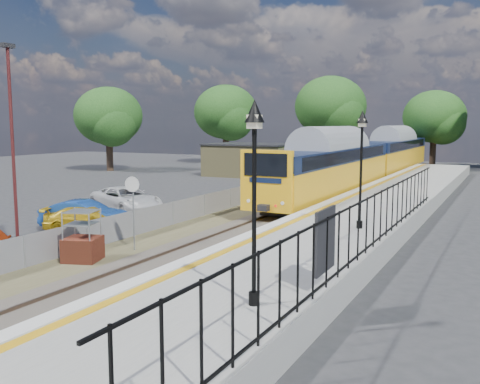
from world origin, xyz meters
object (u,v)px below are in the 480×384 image
Objects in this scene: victorian_lamp_north at (362,142)px; car_blue at (85,215)px; train at (369,157)px; car_yellow at (88,219)px; carpark_lamp at (12,140)px; car_white at (126,199)px; brick_plinth at (82,237)px; victorian_lamp_south at (254,155)px; speed_sign at (133,200)px.

victorian_lamp_north reaches higher than car_blue.
car_yellow is (-6.81, -25.27, -1.75)m from train.
carpark_lamp is 1.88× the size of car_blue.
car_blue is 0.82× the size of car_white.
brick_plinth reaches higher than car_blue.
carpark_lamp reaches higher than victorian_lamp_south.
speed_sign is at bearing 144.07° from victorian_lamp_south.
carpark_lamp is (-3.21, -2.77, 2.37)m from speed_sign.
victorian_lamp_south is 15.82m from car_blue.
carpark_lamp is at bearing -141.87° from car_white.
brick_plinth is at bearing -153.45° from car_blue.
train reaches higher than car_white.
car_white is at bearing -114.46° from train.
speed_sign is at bearing -95.21° from train.
train reaches higher than brick_plinth.
train reaches higher than car_yellow.
carpark_lamp is 1.54× the size of car_white.
victorian_lamp_south is at bearing -80.59° from train.
speed_sign is 5.72m from car_blue.
speed_sign is (0.62, 2.13, 1.12)m from brick_plinth.
victorian_lamp_south is 20.06m from car_white.
speed_sign reaches higher than brick_plinth.
train is at bearing -38.58° from car_yellow.
carpark_lamp reaches higher than car_yellow.
car_white is (-6.51, 7.58, -1.33)m from speed_sign.
carpark_lamp reaches higher than car_blue.
speed_sign is 0.38× the size of carpark_lamp.
car_blue is (-12.74, -1.64, -3.61)m from victorian_lamp_north.
train is 21.83m from car_white.
train is at bearing 99.41° from victorian_lamp_south.
carpark_lamp is at bearing 169.08° from car_yellow.
victorian_lamp_south reaches higher than car_blue.
car_blue is at bearing 132.56° from brick_plinth.
victorian_lamp_north is 1.13× the size of car_yellow.
car_blue is 1.02× the size of car_yellow.
brick_plinth is 0.65× the size of speed_sign.
speed_sign is at bearing -139.77° from car_yellow.
car_blue is at bearing 147.12° from victorian_lamp_south.
carpark_lamp is (-11.01, -6.98, 0.11)m from victorian_lamp_north.
brick_plinth is (-8.62, 3.66, -3.38)m from victorian_lamp_south.
victorian_lamp_north is 0.59× the size of carpark_lamp.
car_blue is (-1.72, 5.34, -3.73)m from carpark_lamp.
victorian_lamp_south is at bearing -47.75° from speed_sign.
car_blue is (-4.94, 2.57, -1.35)m from speed_sign.
train is 8.04× the size of car_white.
car_white is at bearing 166.73° from victorian_lamp_north.
brick_plinth is 0.25× the size of carpark_lamp.
victorian_lamp_south is at bearing -112.21° from car_white.
brick_plinth is at bearing 156.98° from victorian_lamp_south.
victorian_lamp_south is 0.91× the size of car_white.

